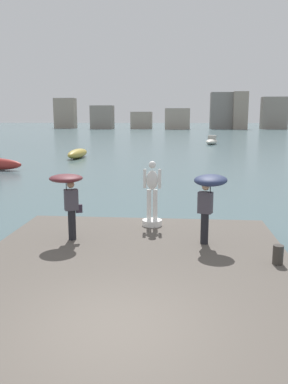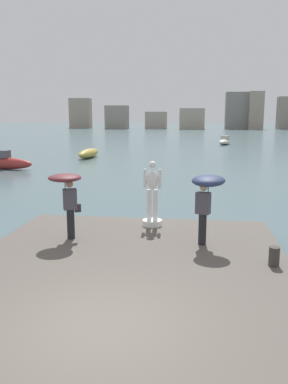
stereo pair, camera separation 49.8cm
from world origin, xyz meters
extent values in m
plane|color=#4C666B|center=(0.00, 40.00, 0.00)|extent=(400.00, 400.00, 0.00)
cube|color=#564F47|center=(0.00, 2.20, 0.20)|extent=(7.96, 10.39, 0.40)
cylinder|color=white|center=(0.25, 6.44, 0.49)|extent=(0.65, 0.65, 0.19)
cylinder|color=white|center=(0.15, 6.44, 1.09)|extent=(0.15, 0.15, 1.01)
cylinder|color=white|center=(0.35, 6.44, 1.09)|extent=(0.15, 0.15, 1.01)
ellipsoid|color=white|center=(0.25, 6.44, 1.91)|extent=(0.38, 0.26, 0.63)
sphere|color=white|center=(0.25, 6.44, 2.40)|extent=(0.24, 0.24, 0.24)
cylinder|color=white|center=(0.01, 6.44, 1.95)|extent=(0.10, 0.10, 0.62)
cylinder|color=white|center=(0.49, 6.44, 1.95)|extent=(0.10, 0.10, 0.62)
cylinder|color=black|center=(-1.96, 4.72, 0.84)|extent=(0.22, 0.22, 0.88)
cube|color=#47424C|center=(-1.96, 4.72, 1.58)|extent=(0.44, 0.37, 0.60)
sphere|color=#A87A5B|center=(-1.96, 4.72, 2.02)|extent=(0.21, 0.21, 0.21)
cylinder|color=#262626|center=(-2.08, 4.71, 1.89)|extent=(0.02, 0.02, 0.51)
ellipsoid|color=#5B2328|center=(-2.08, 4.71, 2.20)|extent=(1.25, 1.25, 0.23)
cube|color=#332838|center=(-1.77, 4.83, 1.30)|extent=(0.21, 0.16, 0.24)
cylinder|color=black|center=(1.84, 4.68, 0.84)|extent=(0.22, 0.22, 0.88)
cube|color=#47424C|center=(1.84, 4.68, 1.58)|extent=(0.44, 0.36, 0.60)
sphere|color=tan|center=(1.84, 4.68, 2.02)|extent=(0.21, 0.21, 0.21)
cylinder|color=#262626|center=(1.97, 4.67, 1.88)|extent=(0.02, 0.02, 0.51)
ellipsoid|color=navy|center=(1.97, 4.67, 2.21)|extent=(1.19, 1.20, 0.35)
cylinder|color=#38332D|center=(3.52, 3.23, 0.63)|extent=(0.26, 0.26, 0.47)
ellipsoid|color=#B2993D|center=(-8.57, 31.19, 0.43)|extent=(1.48, 4.74, 0.87)
ellipsoid|color=silver|center=(5.69, 51.27, 0.39)|extent=(2.39, 3.79, 0.78)
cube|color=#B2ADA3|center=(5.77, 51.53, 1.01)|extent=(1.29, 1.18, 0.55)
ellipsoid|color=#9E2D28|center=(-12.71, 22.28, 0.44)|extent=(4.92, 1.88, 0.89)
cube|color=#4C4C51|center=(-13.07, 22.35, 1.13)|extent=(1.62, 0.97, 0.57)
cube|color=gray|center=(-37.14, 127.11, 4.95)|extent=(6.95, 4.10, 9.91)
cube|color=gray|center=(-23.42, 120.97, 3.65)|extent=(7.13, 4.48, 7.30)
cube|color=#A89989|center=(-11.13, 124.27, 2.69)|extent=(6.53, 7.10, 5.37)
cube|color=#A89989|center=(0.45, 121.06, 3.19)|extent=(7.62, 7.66, 6.37)
cube|color=gray|center=(15.24, 123.84, 5.67)|extent=(8.89, 4.76, 11.33)
cube|color=gray|center=(19.77, 122.38, 5.71)|extent=(4.35, 5.63, 11.43)
camera|label=1|loc=(1.09, -6.18, 3.92)|focal=37.25mm
camera|label=2|loc=(1.58, -6.12, 3.92)|focal=37.25mm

